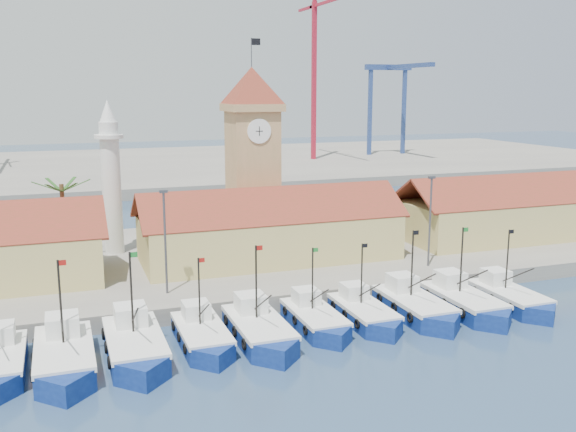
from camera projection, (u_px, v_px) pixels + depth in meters
name	position (u px, v px, depth m)	size (l,w,h in m)	color
ground	(352.00, 342.00, 48.62)	(400.00, 400.00, 0.00)	#1C334B
quay	(259.00, 256.00, 70.63)	(140.00, 32.00, 1.50)	gray
terminal	(150.00, 167.00, 149.98)	(240.00, 80.00, 2.00)	gray
boat_1	(64.00, 360.00, 43.39)	(3.85, 10.56, 7.99)	navy
boat_2	(136.00, 348.00, 45.33)	(3.88, 10.62, 8.04)	navy
boat_3	(203.00, 337.00, 47.54)	(3.37, 9.23, 6.98)	navy
boat_4	(260.00, 332.00, 48.40)	(3.73, 10.22, 7.73)	navy
boat_5	(316.00, 321.00, 51.02)	(3.31, 9.07, 6.87)	navy
boat_6	(365.00, 315.00, 52.38)	(3.32, 9.09, 6.88)	navy
boat_7	(416.00, 308.00, 53.76)	(3.71, 10.15, 7.68)	navy
boat_8	(466.00, 304.00, 54.78)	(3.72, 10.19, 7.71)	navy
boat_9	(511.00, 299.00, 56.12)	(3.48, 9.53, 7.21)	navy
hall_center	(270.00, 235.00, 66.31)	(27.04, 10.13, 7.61)	tan
hall_right	(523.00, 215.00, 76.93)	(31.20, 10.13, 7.61)	tan
clock_tower	(252.00, 153.00, 70.30)	(5.80, 5.80, 22.70)	tan
minaret	(111.00, 177.00, 67.61)	(3.00, 3.00, 16.30)	silver
palm_tree	(63.00, 216.00, 64.78)	(5.60, 5.03, 8.39)	brown
lamp_posts	(302.00, 227.00, 58.61)	(80.70, 0.25, 9.03)	#3F3F44
crane_red_right	(316.00, 57.00, 152.42)	(1.00, 31.02, 44.23)	#A91A2E
gantry	(394.00, 85.00, 163.79)	(13.00, 22.00, 23.20)	navy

